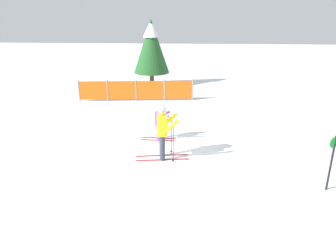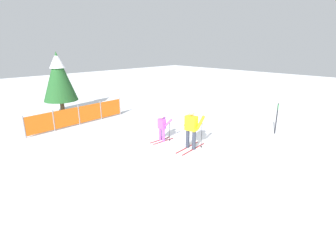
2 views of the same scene
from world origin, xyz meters
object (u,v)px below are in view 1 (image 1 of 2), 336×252
at_px(trail_marker, 332,157).
at_px(conifer_far, 151,45).
at_px(skier_child, 159,120).
at_px(skier_adult, 163,127).
at_px(safety_fence, 136,90).

bearing_deg(trail_marker, conifer_far, 116.70).
xyz_separation_m(skier_child, trail_marker, (4.39, -2.99, 0.18)).
relative_size(skier_adult, conifer_far, 0.46).
bearing_deg(conifer_far, safety_fence, -98.20).
bearing_deg(skier_adult, trail_marker, -28.22).
height_order(safety_fence, trail_marker, trail_marker).
relative_size(safety_fence, trail_marker, 3.75).
height_order(conifer_far, trail_marker, conifer_far).
height_order(skier_adult, skier_child, skier_adult).
xyz_separation_m(conifer_far, trail_marker, (5.40, -10.73, -1.35)).
xyz_separation_m(skier_adult, safety_fence, (-1.68, 6.11, -0.48)).
distance_m(skier_child, conifer_far, 7.95).
bearing_deg(safety_fence, skier_adult, -74.62).
bearing_deg(safety_fence, trail_marker, -52.75).
bearing_deg(conifer_far, trail_marker, -63.30).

